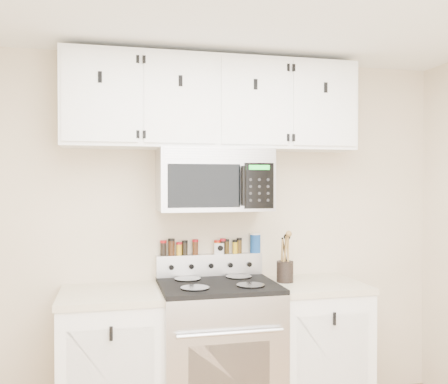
% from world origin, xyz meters
% --- Properties ---
extents(back_wall, '(3.50, 0.01, 2.50)m').
position_xyz_m(back_wall, '(0.00, 1.75, 1.25)').
color(back_wall, '#BCAC8D').
rests_on(back_wall, floor).
extents(range, '(0.76, 0.65, 1.10)m').
position_xyz_m(range, '(0.00, 1.43, 0.49)').
color(range, '#B7B7BA').
rests_on(range, floor).
extents(base_cabinet_left, '(0.64, 0.62, 0.92)m').
position_xyz_m(base_cabinet_left, '(-0.69, 1.45, 0.46)').
color(base_cabinet_left, white).
rests_on(base_cabinet_left, floor).
extents(base_cabinet_right, '(0.64, 0.62, 0.92)m').
position_xyz_m(base_cabinet_right, '(0.69, 1.45, 0.46)').
color(base_cabinet_right, white).
rests_on(base_cabinet_right, floor).
extents(microwave, '(0.76, 0.44, 0.42)m').
position_xyz_m(microwave, '(0.00, 1.55, 1.63)').
color(microwave, '#9E9EA3').
rests_on(microwave, back_wall).
extents(upper_cabinets, '(2.00, 0.35, 0.62)m').
position_xyz_m(upper_cabinets, '(-0.00, 1.58, 2.15)').
color(upper_cabinets, white).
rests_on(upper_cabinets, back_wall).
extents(utensil_crock, '(0.12, 0.12, 0.34)m').
position_xyz_m(utensil_crock, '(0.49, 1.49, 1.01)').
color(utensil_crock, black).
rests_on(utensil_crock, base_cabinet_right).
extents(kitchen_timer, '(0.08, 0.08, 0.08)m').
position_xyz_m(kitchen_timer, '(0.07, 1.71, 1.14)').
color(kitchen_timer, silver).
rests_on(kitchen_timer, range).
extents(salt_canister, '(0.08, 0.08, 0.14)m').
position_xyz_m(salt_canister, '(0.34, 1.71, 1.17)').
color(salt_canister, navy).
rests_on(salt_canister, range).
extents(spice_jar_0, '(0.05, 0.05, 0.11)m').
position_xyz_m(spice_jar_0, '(-0.33, 1.71, 1.15)').
color(spice_jar_0, black).
rests_on(spice_jar_0, range).
extents(spice_jar_1, '(0.05, 0.05, 0.12)m').
position_xyz_m(spice_jar_1, '(-0.27, 1.71, 1.16)').
color(spice_jar_1, '#3B1F0E').
rests_on(spice_jar_1, range).
extents(spice_jar_2, '(0.04, 0.04, 0.09)m').
position_xyz_m(spice_jar_2, '(-0.22, 1.71, 1.15)').
color(spice_jar_2, gold).
rests_on(spice_jar_2, range).
extents(spice_jar_3, '(0.04, 0.04, 0.10)m').
position_xyz_m(spice_jar_3, '(-0.18, 1.71, 1.15)').
color(spice_jar_3, black).
rests_on(spice_jar_3, range).
extents(spice_jar_4, '(0.04, 0.04, 0.11)m').
position_xyz_m(spice_jar_4, '(-0.10, 1.71, 1.15)').
color(spice_jar_4, '#442310').
rests_on(spice_jar_4, range).
extents(spice_jar_5, '(0.04, 0.04, 0.10)m').
position_xyz_m(spice_jar_5, '(0.06, 1.71, 1.15)').
color(spice_jar_5, orange).
rests_on(spice_jar_5, range).
extents(spice_jar_6, '(0.04, 0.04, 0.11)m').
position_xyz_m(spice_jar_6, '(0.10, 1.71, 1.16)').
color(spice_jar_6, black).
rests_on(spice_jar_6, range).
extents(spice_jar_7, '(0.04, 0.04, 0.10)m').
position_xyz_m(spice_jar_7, '(0.12, 1.71, 1.15)').
color(spice_jar_7, '#39290D').
rests_on(spice_jar_7, range).
extents(spice_jar_8, '(0.04, 0.04, 0.10)m').
position_xyz_m(spice_jar_8, '(0.19, 1.71, 1.15)').
color(spice_jar_8, gold).
rests_on(spice_jar_8, range).
extents(spice_jar_9, '(0.04, 0.04, 0.11)m').
position_xyz_m(spice_jar_9, '(0.22, 1.71, 1.16)').
color(spice_jar_9, '#453010').
rests_on(spice_jar_9, range).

